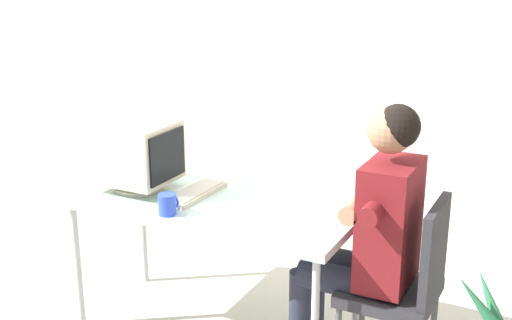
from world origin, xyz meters
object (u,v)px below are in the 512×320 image
Objects in this scene: crt_monitor at (137,153)px; office_chair at (405,282)px; keyboard at (195,193)px; desk_mug at (168,204)px; person_seated at (369,230)px; desk at (215,209)px.

crt_monitor reaches higher than office_chair.
desk_mug reaches higher than keyboard.
crt_monitor is at bearing -177.63° from person_seated.
person_seated is (1.26, 0.05, -0.22)m from crt_monitor.
person_seated is (-0.18, -0.00, 0.22)m from office_chair.
person_seated reaches higher than crt_monitor.
keyboard is at bearing 173.27° from desk.
crt_monitor is 1.28m from person_seated.
person_seated is at bearing 0.24° from keyboard.
keyboard is 0.29m from desk_mug.
crt_monitor is 1.51m from office_chair.
office_chair is at bearing 0.00° from person_seated.
desk_mug is (-0.10, -0.27, 0.10)m from desk.
desk is 0.14m from keyboard.
desk is 0.52m from crt_monitor.
keyboard is 0.46× the size of office_chair.
person_seated is (0.94, 0.00, -0.03)m from keyboard.
office_chair is 1.17m from desk_mug.
keyboard is (-0.13, 0.02, 0.06)m from desk.
desk is 1.11× the size of person_seated.
desk is 1.63× the size of office_chair.
crt_monitor is 3.77× the size of desk_mug.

